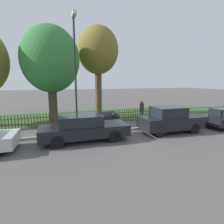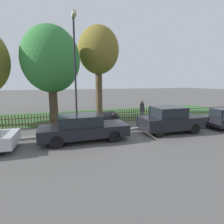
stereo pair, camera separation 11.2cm
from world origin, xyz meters
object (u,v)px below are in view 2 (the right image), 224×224
(covered_motorcycle, at_px, (107,118))
(pedestrian_near_fence, at_px, (142,110))
(tree_mid_park, at_px, (98,51))
(street_lamp, at_px, (75,63))
(parked_car_black_saloon, at_px, (83,128))
(parked_car_navy_estate, at_px, (170,120))
(tree_behind_motorcycle, at_px, (51,60))

(covered_motorcycle, bearing_deg, pedestrian_near_fence, 18.91)
(tree_mid_park, height_order, street_lamp, tree_mid_park)
(parked_car_black_saloon, xyz_separation_m, pedestrian_near_fence, (5.05, 3.17, 0.22))
(parked_car_black_saloon, distance_m, tree_mid_park, 8.58)
(covered_motorcycle, xyz_separation_m, tree_mid_park, (0.57, 4.60, 4.97))
(covered_motorcycle, distance_m, street_lamp, 4.01)
(tree_mid_park, bearing_deg, street_lamp, -117.09)
(tree_mid_park, distance_m, street_lamp, 5.87)
(pedestrian_near_fence, bearing_deg, parked_car_black_saloon, 178.13)
(tree_mid_park, xyz_separation_m, pedestrian_near_fence, (2.60, -3.41, -4.72))
(parked_car_navy_estate, distance_m, tree_behind_motorcycle, 9.28)
(covered_motorcycle, relative_size, street_lamp, 0.29)
(parked_car_black_saloon, xyz_separation_m, street_lamp, (-0.13, 1.53, 3.41))
(parked_car_navy_estate, distance_m, street_lamp, 6.53)
(parked_car_black_saloon, relative_size, tree_behind_motorcycle, 0.64)
(tree_mid_park, xyz_separation_m, street_lamp, (-2.58, -5.05, -1.53))
(parked_car_navy_estate, bearing_deg, street_lamp, 165.94)
(parked_car_black_saloon, xyz_separation_m, tree_mid_park, (2.45, 6.58, 4.95))
(tree_mid_park, bearing_deg, tree_behind_motorcycle, -158.93)
(parked_car_navy_estate, height_order, tree_behind_motorcycle, tree_behind_motorcycle)
(street_lamp, bearing_deg, covered_motorcycle, 12.62)
(pedestrian_near_fence, height_order, street_lamp, street_lamp)
(parked_car_black_saloon, relative_size, street_lamp, 0.68)
(parked_car_black_saloon, distance_m, pedestrian_near_fence, 5.96)
(parked_car_black_saloon, height_order, street_lamp, street_lamp)
(parked_car_navy_estate, xyz_separation_m, street_lamp, (-5.40, 1.57, 3.33))
(tree_behind_motorcycle, xyz_separation_m, pedestrian_near_fence, (6.53, -1.89, -3.69))
(parked_car_black_saloon, bearing_deg, parked_car_navy_estate, 0.02)
(pedestrian_near_fence, bearing_deg, tree_behind_motorcycle, 129.84)
(parked_car_black_saloon, xyz_separation_m, covered_motorcycle, (1.88, 1.98, -0.02))
(tree_behind_motorcycle, height_order, tree_mid_park, tree_mid_park)
(tree_mid_park, distance_m, pedestrian_near_fence, 6.38)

